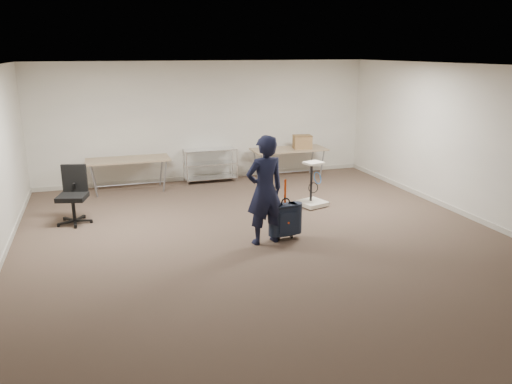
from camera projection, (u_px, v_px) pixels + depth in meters
name	position (u px, v px, depth m)	size (l,w,h in m)	color
ground	(269.00, 244.00, 8.09)	(9.00, 9.00, 0.00)	#48382C
room_shell	(244.00, 215.00, 9.34)	(8.00, 9.00, 9.00)	white
folding_table_left	(128.00, 161.00, 10.96)	(1.80, 0.75, 0.73)	#9A815E
folding_table_right	(289.00, 151.00, 12.08)	(1.80, 0.75, 0.73)	#9A815E
wire_shelf	(210.00, 164.00, 11.81)	(1.22, 0.47, 0.80)	silver
person	(265.00, 190.00, 7.90)	(0.65, 0.42, 1.77)	black
suitcase	(285.00, 219.00, 8.19)	(0.39, 0.25, 1.03)	black
office_chair	(74.00, 206.00, 9.02)	(0.63, 0.63, 1.04)	black
equipment_cart	(313.00, 195.00, 10.00)	(0.61, 0.61, 0.91)	beige
cardboard_box	(302.00, 142.00, 12.07)	(0.43, 0.32, 0.32)	brown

